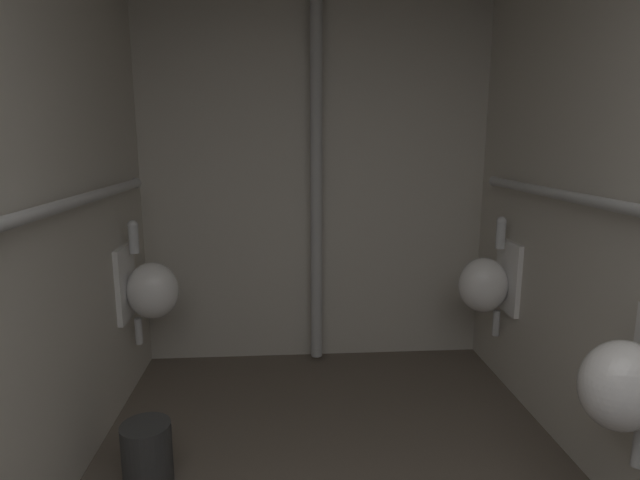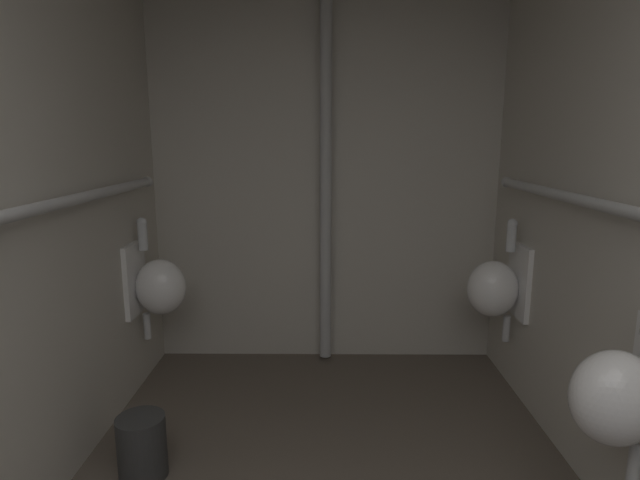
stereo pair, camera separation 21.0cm
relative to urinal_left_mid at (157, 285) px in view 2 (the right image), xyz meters
name	(u,v)px [view 2 (the right image)]	position (x,y,z in m)	size (l,w,h in m)	color
wall_back	(326,181)	(1.02, 0.53, 0.59)	(2.46, 0.06, 2.50)	beige
urinal_left_mid	(157,285)	(0.00, 0.00, 0.00)	(0.32, 0.30, 0.76)	white
urinal_right_mid	(621,395)	(2.04, -1.34, 0.00)	(0.32, 0.30, 0.76)	white
urinal_right_far	(496,287)	(2.04, -0.02, 0.00)	(0.32, 0.30, 0.76)	white
supply_pipe_left	(0,218)	(-0.09, -1.28, 0.61)	(0.06, 3.02, 0.06)	#B2B2B2
standpipe_back_wall	(326,182)	(1.02, 0.42, 0.59)	(0.08, 0.08, 2.45)	#B2B2B2
waste_bin	(142,447)	(0.18, -0.86, -0.52)	(0.22, 0.22, 0.29)	#2D2D2D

